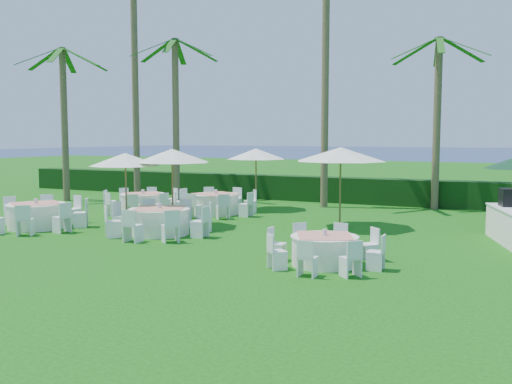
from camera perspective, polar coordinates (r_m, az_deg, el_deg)
ground at (r=17.62m, az=-9.20°, el=-4.77°), size 120.00×120.00×0.00m
hedge at (r=28.18m, az=4.67°, el=0.37°), size 34.00×1.00×1.20m
ocean at (r=116.75m, az=20.39°, el=3.66°), size 260.00×260.00×0.00m
banquet_table_a at (r=20.99m, az=-21.11°, el=-2.17°), size 3.44×3.44×1.03m
banquet_table_b at (r=18.61m, az=-9.62°, el=-2.83°), size 3.40×3.40×1.02m
banquet_table_c at (r=14.11m, az=6.86°, el=-5.73°), size 2.91×2.91×0.89m
banquet_table_d at (r=24.00m, az=-11.23°, el=-1.05°), size 3.12×3.12×0.97m
banquet_table_e at (r=23.20m, az=-4.04°, el=-1.14°), size 3.35×3.35×1.00m
umbrella_a at (r=20.21m, az=-12.94°, el=3.19°), size 2.45×2.45×2.58m
umbrella_b at (r=19.95m, az=-8.39°, el=3.60°), size 2.63×2.63×2.72m
umbrella_c at (r=24.56m, az=-0.00°, el=3.83°), size 2.58×2.58×2.63m
umbrella_d at (r=19.85m, az=8.47°, el=3.75°), size 3.15×3.15×2.78m
palm_a at (r=29.14m, az=-12.01°, el=11.47°), size 4.40×3.97×11.44m
palm_b at (r=28.37m, az=-8.03°, el=8.01°), size 4.39×4.20×7.88m
palm_c at (r=25.65m, az=6.95°, el=11.44°), size 4.40×4.13×10.62m
palm_d at (r=25.84m, az=17.67°, el=7.46°), size 4.23×4.38×7.36m
palm_f at (r=29.41m, az=-18.63°, el=7.23°), size 4.40×3.98×7.43m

